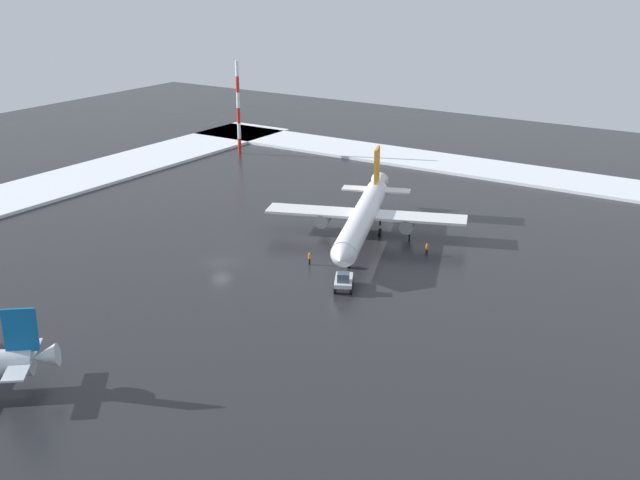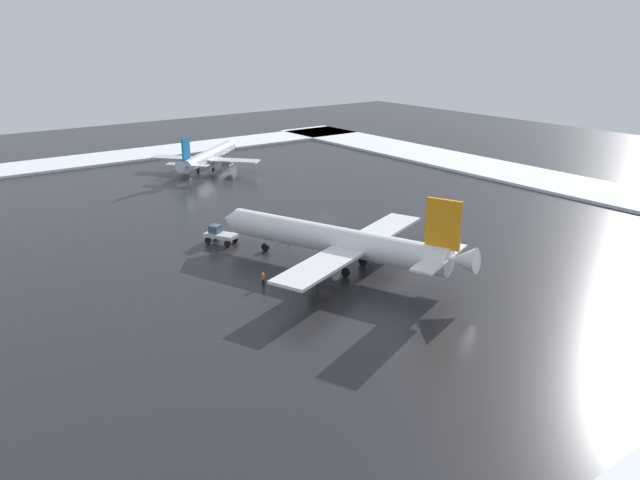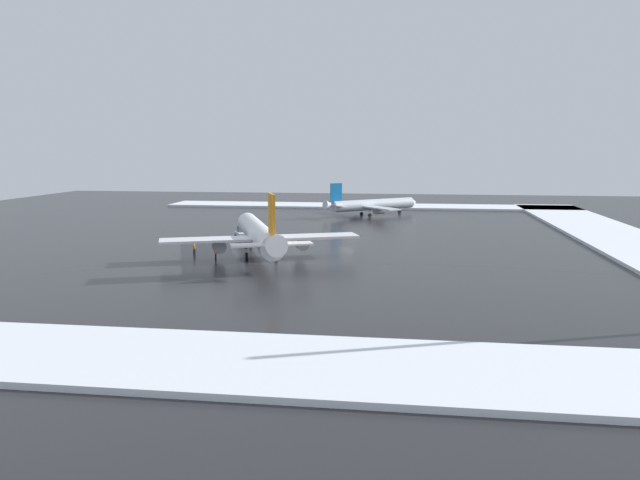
{
  "view_description": "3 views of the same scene",
  "coord_description": "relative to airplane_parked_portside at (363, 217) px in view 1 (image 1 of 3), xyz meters",
  "views": [
    {
      "loc": [
        78.72,
        67.61,
        39.96
      ],
      "look_at": [
        -7.51,
        11.46,
        3.24
      ],
      "focal_mm": 45.0,
      "sensor_mm": 36.0,
      "label": 1
    },
    {
      "loc": [
        -76.11,
        57.85,
        28.77
      ],
      "look_at": [
        -14.56,
        11.58,
        2.51
      ],
      "focal_mm": 35.0,
      "sensor_mm": 36.0,
      "label": 2
    },
    {
      "loc": [
        -112.39,
        -11.13,
        16.86
      ],
      "look_at": [
        -14.96,
        2.68,
        2.3
      ],
      "focal_mm": 35.0,
      "sensor_mm": 36.0,
      "label": 3
    }
  ],
  "objects": [
    {
      "name": "ground_crew_mid_apron",
      "position": [
        12.79,
        -0.98,
        -2.61
      ],
      "size": [
        0.36,
        0.36,
        1.71
      ],
      "rotation": [
        0.0,
        0.0,
        4.66
      ],
      "color": "black",
      "rests_on": "ground_plane"
    },
    {
      "name": "ground_crew_beside_wing",
      "position": [
        0.72,
        10.82,
        -2.61
      ],
      "size": [
        0.36,
        0.36,
        1.71
      ],
      "rotation": [
        0.0,
        0.0,
        3.14
      ],
      "color": "black",
      "rests_on": "ground_plane"
    },
    {
      "name": "antenna_mast",
      "position": [
        -32.97,
        -49.43,
        6.19
      ],
      "size": [
        0.7,
        0.7,
        19.54
      ],
      "color": "red",
      "rests_on": "ground_plane"
    },
    {
      "name": "snow_bank_left",
      "position": [
        -48.23,
        -11.72,
        -3.31
      ],
      "size": [
        14.0,
        116.0,
        0.55
      ],
      "primitive_type": "cube",
      "color": "white",
      "rests_on": "ground_plane"
    },
    {
      "name": "pushback_tug",
      "position": [
        17.65,
        7.45,
        -2.3
      ],
      "size": [
        5.09,
        4.13,
        2.5
      ],
      "rotation": [
        0.0,
        0.0,
        0.5
      ],
      "color": "silver",
      "rests_on": "ground_plane"
    },
    {
      "name": "airplane_parked_portside",
      "position": [
        0.0,
        0.0,
        0.0
      ],
      "size": [
        35.09,
        29.68,
        10.84
      ],
      "rotation": [
        0.0,
        0.0,
        0.37
      ],
      "color": "white",
      "rests_on": "ground_plane"
    },
    {
      "name": "ground_crew_by_nose_gear",
      "position": [
        -3.4,
        5.99,
        -2.61
      ],
      "size": [
        0.36,
        0.36,
        1.71
      ],
      "rotation": [
        0.0,
        0.0,
        1.45
      ],
      "color": "black",
      "rests_on": "ground_plane"
    },
    {
      "name": "ground_plane",
      "position": [
        18.77,
        -11.72,
        -3.58
      ],
      "size": [
        240.0,
        240.0,
        0.0
      ],
      "primitive_type": "plane",
      "color": "#232326"
    }
  ]
}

